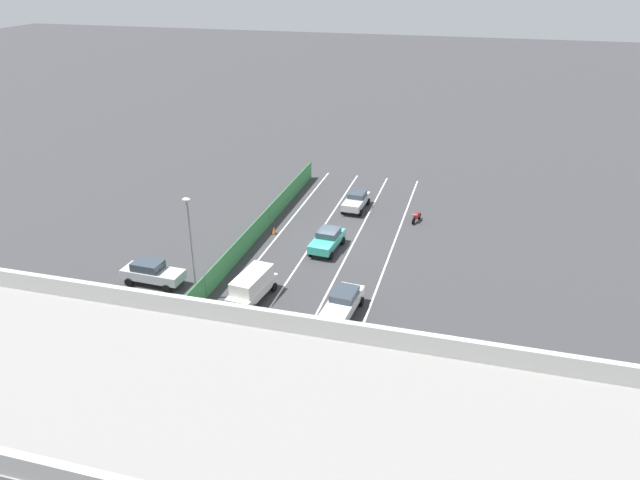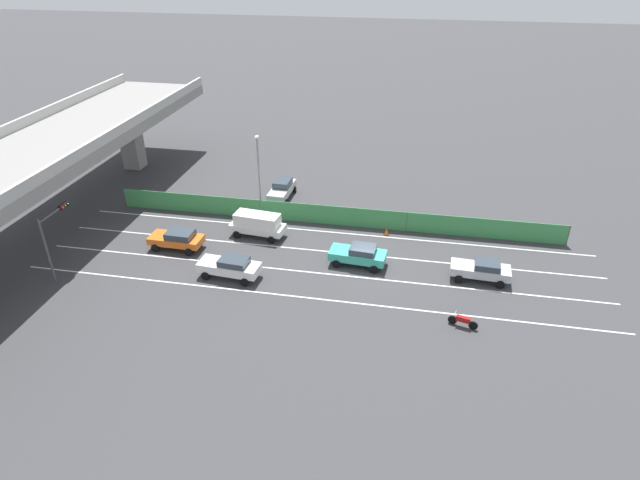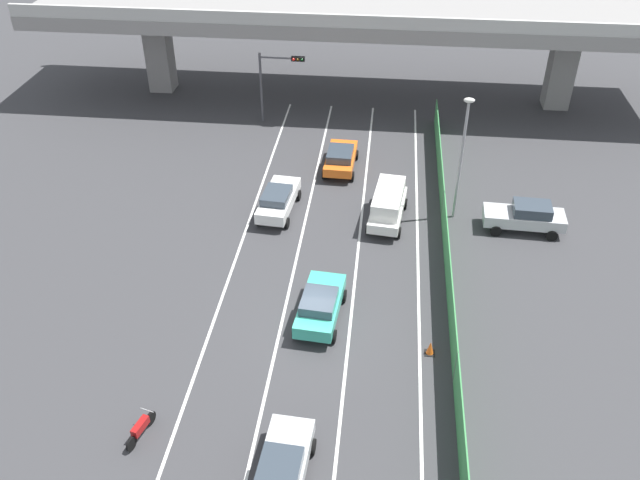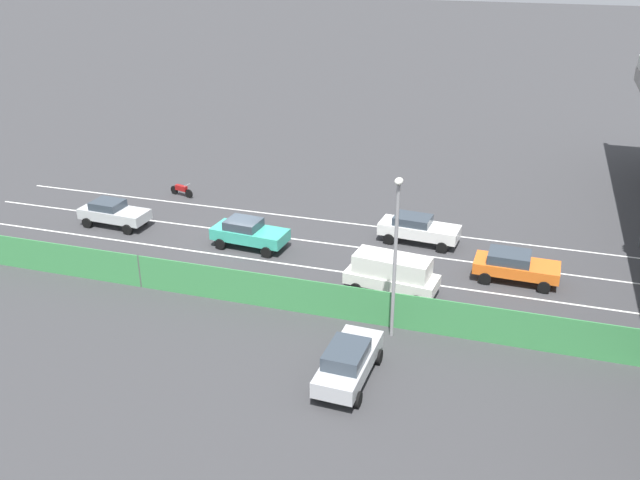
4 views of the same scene
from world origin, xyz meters
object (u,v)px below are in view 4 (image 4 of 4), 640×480
car_taxi_teal (249,232)px  car_van_white (392,272)px  car_sedan_silver (113,212)px  car_sedan_white (418,228)px  parked_wagon_silver (348,361)px  motorcycle (181,190)px  street_lamp (396,244)px  traffic_cone (179,277)px  car_taxi_orange (515,265)px

car_taxi_teal → car_van_white: car_van_white is taller
car_taxi_teal → car_sedan_silver: size_ratio=1.02×
car_sedan_white → parked_wagon_silver: parked_wagon_silver is taller
motorcycle → parked_wagon_silver: parked_wagon_silver is taller
car_van_white → motorcycle: 19.12m
car_taxi_teal → street_lamp: bearing=55.0°
parked_wagon_silver → car_taxi_teal: bearing=-140.7°
motorcycle → traffic_cone: (11.57, 5.89, -0.14)m
car_van_white → street_lamp: bearing=12.2°
car_sedan_silver → car_sedan_white: (-3.11, 18.38, 0.03)m
car_sedan_silver → traffic_cone: 9.34m
car_sedan_white → traffic_cone: bearing=-51.4°
car_sedan_white → motorcycle: size_ratio=2.49×
car_sedan_white → parked_wagon_silver: bearing=-1.2°
street_lamp → traffic_cone: street_lamp is taller
car_sedan_silver → car_van_white: size_ratio=0.92×
motorcycle → street_lamp: (13.26, 17.53, 4.09)m
motorcycle → traffic_cone: motorcycle is taller
traffic_cone → street_lamp: bearing=81.7°
car_van_white → parked_wagon_silver: bearing=-0.9°
car_taxi_teal → parked_wagon_silver: (10.87, 8.90, 0.05)m
car_sedan_white → traffic_cone: (8.75, -10.96, -0.59)m
car_sedan_silver → parked_wagon_silver: size_ratio=0.95×
car_van_white → street_lamp: (3.93, 0.85, 3.38)m
street_lamp → car_sedan_silver: bearing=-111.0°
motorcycle → parked_wagon_silver: bearing=43.9°
car_van_white → motorcycle: car_van_white is taller
car_sedan_silver → parked_wagon_silver: 21.31m
car_taxi_orange → parked_wagon_silver: bearing=-28.1°
car_taxi_teal → parked_wagon_silver: parked_wagon_silver is taller
car_sedan_silver → car_van_white: car_van_white is taller
car_taxi_orange → car_sedan_white: size_ratio=0.92×
car_sedan_white → car_van_white: car_van_white is taller
car_taxi_orange → street_lamp: (7.18, -4.98, 3.66)m
car_sedan_silver → street_lamp: (7.33, 19.06, 3.67)m
car_sedan_white → street_lamp: street_lamp is taller
motorcycle → traffic_cone: bearing=27.0°
car_taxi_teal → car_sedan_white: 9.85m
car_van_white → street_lamp: 5.25m
car_taxi_orange → car_sedan_white: bearing=-120.0°
traffic_cone → parked_wagon_silver: bearing=62.1°
traffic_cone → car_van_white: bearing=101.7°
car_van_white → traffic_cone: size_ratio=6.96×
car_sedan_silver → street_lamp: bearing=69.0°
car_sedan_silver → car_sedan_white: car_sedan_white is taller
car_sedan_white → motorcycle: car_sedan_white is taller
car_taxi_teal → car_van_white: (2.99, 9.02, 0.26)m
street_lamp → car_taxi_teal: bearing=-125.0°
car_taxi_orange → traffic_cone: 17.50m
car_van_white → parked_wagon_silver: 7.88m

